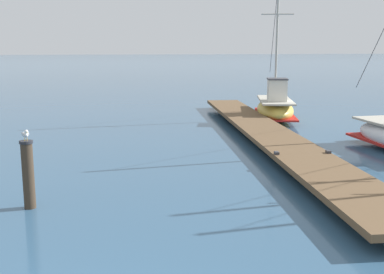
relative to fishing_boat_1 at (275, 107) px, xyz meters
name	(u,v)px	position (x,y,z in m)	size (l,w,h in m)	color
floating_dock	(267,132)	(-2.15, -5.07, -0.29)	(3.21, 20.84, 0.53)	brown
fishing_boat_1	(275,107)	(0.00, 0.00, 0.00)	(2.81, 5.89, 7.35)	gold
mooring_piling	(28,173)	(-9.95, -11.46, 0.16)	(0.30, 0.30, 1.56)	#3D3023
perched_seagull	(25,134)	(-9.95, -11.46, 1.06)	(0.22, 0.37, 0.27)	gold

